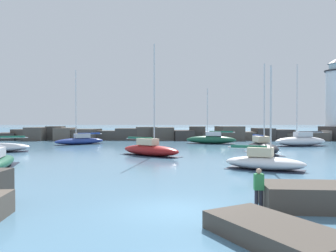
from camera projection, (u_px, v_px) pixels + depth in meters
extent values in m
plane|color=teal|center=(173.00, 210.00, 12.61)|extent=(600.00, 600.00, 0.00)
cube|color=teal|center=(172.00, 131.00, 119.90)|extent=(400.00, 116.00, 0.01)
cube|color=#383330|center=(8.00, 136.00, 60.32)|extent=(4.44, 6.05, 1.31)
cube|color=#4C443D|center=(26.00, 134.00, 60.71)|extent=(4.21, 5.07, 1.96)
cube|color=#4C443D|center=(39.00, 134.00, 59.50)|extent=(3.66, 5.63, 2.34)
cube|color=#423D38|center=(56.00, 133.00, 60.85)|extent=(3.24, 3.89, 2.50)
cube|color=brown|center=(65.00, 134.00, 59.41)|extent=(3.20, 4.84, 2.25)
cube|color=#4C443D|center=(85.00, 134.00, 59.72)|extent=(5.34, 5.63, 2.04)
cube|color=#423D38|center=(109.00, 135.00, 60.42)|extent=(4.18, 3.75, 1.69)
cube|color=#423D38|center=(129.00, 134.00, 60.31)|extent=(4.44, 3.71, 2.13)
cube|color=#4C443D|center=(146.00, 133.00, 60.50)|extent=(4.15, 4.32, 2.39)
cube|color=#4C443D|center=(163.00, 134.00, 60.42)|extent=(4.07, 5.14, 2.31)
cube|color=#383330|center=(183.00, 135.00, 59.84)|extent=(4.11, 5.66, 1.79)
cube|color=#423D38|center=(198.00, 133.00, 60.29)|extent=(3.27, 4.01, 2.48)
cube|color=#423D38|center=(210.00, 136.00, 59.76)|extent=(2.90, 4.45, 1.45)
cube|color=#4C443D|center=(229.00, 133.00, 58.99)|extent=(4.85, 5.57, 2.53)
cube|color=brown|center=(248.00, 136.00, 59.77)|extent=(3.84, 4.05, 1.51)
cube|color=#383330|center=(263.00, 134.00, 59.58)|extent=(3.29, 5.03, 2.18)
cube|color=#383330|center=(280.00, 135.00, 60.11)|extent=(4.65, 4.93, 1.92)
cube|color=#4C443D|center=(296.00, 137.00, 60.14)|extent=(4.71, 5.70, 1.25)
cube|color=#4C443D|center=(316.00, 136.00, 59.07)|extent=(4.43, 6.03, 1.46)
cube|color=#383330|center=(336.00, 133.00, 59.11)|extent=(4.69, 5.85, 2.50)
cylinder|color=gray|center=(336.00, 135.00, 59.04)|extent=(4.61, 4.61, 1.80)
cylinder|color=white|center=(336.00, 101.00, 58.95)|extent=(3.42, 3.42, 10.58)
cylinder|color=#232328|center=(336.00, 71.00, 58.88)|extent=(3.93, 3.93, 0.25)
cylinder|color=silver|center=(336.00, 67.00, 58.87)|extent=(2.39, 2.39, 1.15)
cone|color=#232328|center=(336.00, 61.00, 58.85)|extent=(2.90, 2.90, 0.90)
cube|color=#4C443D|center=(274.00, 233.00, 9.19)|extent=(3.81, 4.57, 0.56)
cube|color=#4C443D|center=(309.00, 196.00, 12.81)|extent=(3.72, 2.44, 0.95)
ellipsoid|color=navy|center=(80.00, 141.00, 48.31)|extent=(7.00, 5.89, 0.96)
cube|color=black|center=(80.00, 144.00, 48.32)|extent=(6.68, 5.64, 0.03)
cube|color=#B2B2B7|center=(82.00, 136.00, 48.52)|extent=(2.37, 2.12, 0.64)
cylinder|color=silver|center=(76.00, 104.00, 47.90)|extent=(0.12, 0.12, 9.97)
cylinder|color=#BCBCC1|center=(89.00, 134.00, 49.18)|extent=(3.32, 2.54, 0.10)
cube|color=navy|center=(89.00, 133.00, 49.18)|extent=(2.89, 2.25, 0.20)
ellipsoid|color=black|center=(262.00, 148.00, 34.55)|extent=(2.97, 6.60, 1.19)
cube|color=black|center=(262.00, 153.00, 34.56)|extent=(2.89, 6.27, 0.03)
cube|color=beige|center=(261.00, 139.00, 34.86)|extent=(1.49, 2.03, 0.64)
cylinder|color=silver|center=(264.00, 103.00, 34.01)|extent=(0.12, 0.12, 8.22)
cylinder|color=#BCBCC1|center=(258.00, 137.00, 35.81)|extent=(0.42, 3.52, 0.10)
cube|color=navy|center=(258.00, 136.00, 35.81)|extent=(0.47, 3.00, 0.20)
ellipsoid|color=white|center=(300.00, 141.00, 45.24)|extent=(7.89, 3.82, 1.30)
cube|color=black|center=(300.00, 146.00, 45.25)|extent=(7.51, 3.70, 0.03)
cube|color=silver|center=(303.00, 134.00, 45.31)|extent=(2.49, 1.68, 0.64)
cylinder|color=silver|center=(297.00, 101.00, 45.04)|extent=(0.12, 0.12, 9.97)
cylinder|color=#BCBCC1|center=(310.00, 133.00, 45.54)|extent=(4.09, 1.02, 0.10)
cube|color=#4C4C51|center=(310.00, 132.00, 45.54)|extent=(3.51, 0.98, 0.20)
ellipsoid|color=maroon|center=(150.00, 150.00, 32.48)|extent=(6.75, 5.93, 1.06)
cube|color=black|center=(150.00, 156.00, 32.49)|extent=(6.45, 5.68, 0.03)
cube|color=beige|center=(148.00, 142.00, 32.69)|extent=(2.33, 2.16, 0.64)
cylinder|color=silver|center=(154.00, 95.00, 32.07)|extent=(0.12, 0.12, 9.95)
cylinder|color=#BCBCC1|center=(140.00, 139.00, 33.35)|extent=(3.10, 2.49, 0.10)
cube|color=#1E664C|center=(140.00, 138.00, 33.35)|extent=(2.71, 2.20, 0.20)
ellipsoid|color=#195138|center=(211.00, 140.00, 49.91)|extent=(7.85, 3.63, 1.20)
cube|color=black|center=(211.00, 144.00, 49.92)|extent=(7.47, 3.51, 0.03)
cube|color=silver|center=(214.00, 134.00, 49.82)|extent=(2.47, 1.58, 0.64)
cylinder|color=silver|center=(207.00, 112.00, 49.98)|extent=(0.12, 0.12, 7.25)
cylinder|color=#BCBCC1|center=(221.00, 132.00, 49.55)|extent=(4.10, 1.00, 0.10)
cube|color=#1E664C|center=(221.00, 132.00, 49.55)|extent=(3.51, 0.96, 0.20)
ellipsoid|color=white|center=(264.00, 163.00, 23.08)|extent=(5.91, 4.34, 0.93)
cube|color=black|center=(264.00, 169.00, 23.08)|extent=(5.64, 4.17, 0.03)
cube|color=beige|center=(261.00, 152.00, 23.19)|extent=(2.00, 1.77, 0.64)
cylinder|color=silver|center=(271.00, 111.00, 22.83)|extent=(0.12, 0.12, 6.40)
cylinder|color=#BCBCC1|center=(249.00, 148.00, 23.57)|extent=(2.78, 1.45, 0.10)
cube|color=#1E664C|center=(249.00, 147.00, 23.57)|extent=(2.42, 1.33, 0.20)
cylinder|color=#BCBCC1|center=(7.00, 138.00, 36.39)|extent=(3.97, 1.61, 0.10)
cube|color=#1E664C|center=(7.00, 137.00, 36.39)|extent=(3.42, 1.48, 0.20)
cylinder|color=#282833|center=(256.00, 200.00, 12.53)|extent=(0.14, 0.14, 0.78)
cylinder|color=#282833|center=(261.00, 200.00, 12.53)|extent=(0.14, 0.14, 0.78)
cube|color=#338C4C|center=(259.00, 182.00, 12.52)|extent=(0.36, 0.22, 0.62)
sphere|color=tan|center=(259.00, 171.00, 12.52)|extent=(0.21, 0.21, 0.21)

